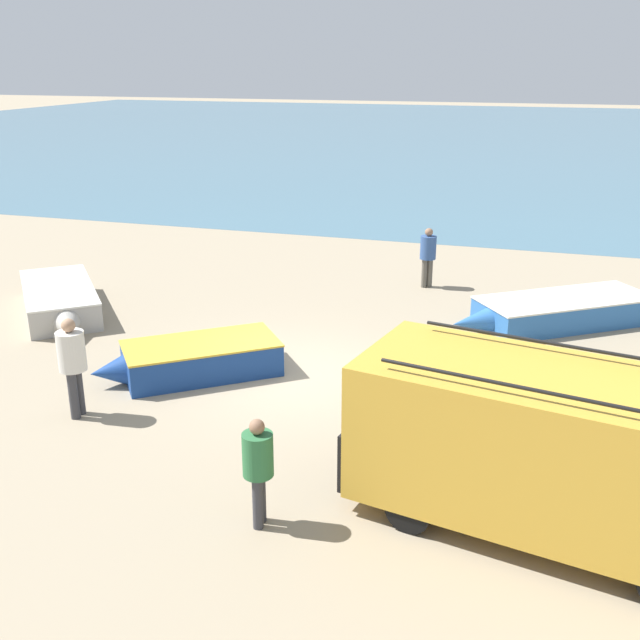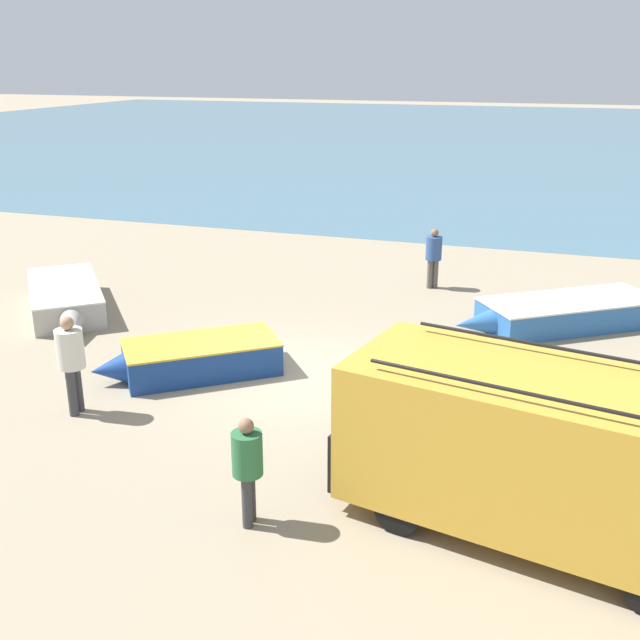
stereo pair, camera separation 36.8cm
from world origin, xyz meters
The scene contains 9 objects.
ground_plane centered at (0.00, 0.00, 0.00)m, with size 200.00×200.00×0.00m, color gray.
sea_water centered at (0.00, 52.00, 0.00)m, with size 120.00×80.00×0.01m, color #477084.
parked_van centered at (4.95, -3.88, 1.23)m, with size 5.52×3.09×2.37m.
fishing_rowboat_0 centered at (-1.84, -0.54, 0.33)m, with size 3.54×3.09×0.67m.
fishing_rowboat_1 centered at (5.12, 4.76, 0.33)m, with size 4.79×3.86×0.65m.
fishing_rowboat_2 centered at (-6.72, 1.91, 0.34)m, with size 3.82×4.24×0.68m.
fisherman_0 centered at (1.27, -4.95, 0.95)m, with size 0.42×0.42×1.59m.
fisherman_1 centered at (1.60, 6.90, 0.99)m, with size 0.44×0.44×1.66m.
fisherman_2 centered at (-3.02, -2.83, 1.09)m, with size 0.48×0.48×1.83m.
Camera 2 is at (4.96, -12.94, 6.02)m, focal length 42.00 mm.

